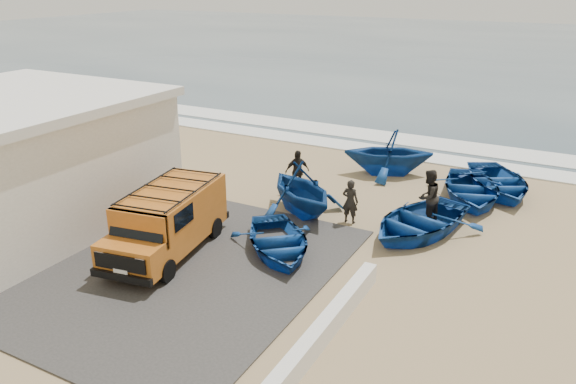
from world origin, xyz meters
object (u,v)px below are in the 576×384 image
at_px(boat_far_right, 498,181).
at_px(boat_mid_right, 471,189).
at_px(parapet, 326,327).
at_px(van, 168,219).
at_px(boat_near_left, 278,242).
at_px(fisherman_back, 297,171).
at_px(boat_mid_left, 301,189).
at_px(fisherman_front, 350,201).
at_px(boat_far_left, 389,152).
at_px(building, 1,162).
at_px(fisherman_middle, 428,197).
at_px(boat_near_right, 419,221).

bearing_deg(boat_far_right, boat_mid_right, -146.97).
relative_size(parapet, boat_far_right, 1.39).
bearing_deg(van, boat_near_left, 17.53).
bearing_deg(boat_mid_right, fisherman_back, -177.63).
bearing_deg(boat_mid_left, parapet, -113.53).
height_order(fisherman_front, fisherman_back, fisherman_back).
height_order(parapet, boat_far_left, boat_far_left).
distance_m(building, van, 6.55).
xyz_separation_m(parapet, fisherman_front, (-2.04, 6.43, 0.51)).
relative_size(boat_mid_right, boat_far_right, 0.99).
bearing_deg(boat_far_right, van, -156.47).
bearing_deg(van, boat_mid_left, 55.20).
bearing_deg(van, parapet, -25.09).
bearing_deg(fisherman_middle, boat_far_left, -125.16).
bearing_deg(fisherman_back, parapet, -106.79).
distance_m(boat_far_right, fisherman_front, 6.78).
height_order(van, fisherman_middle, van).
distance_m(parapet, boat_near_left, 4.49).
relative_size(van, boat_near_left, 1.34).
height_order(parapet, boat_mid_left, boat_mid_left).
relative_size(parapet, boat_mid_left, 1.66).
distance_m(building, boat_far_left, 14.83).
bearing_deg(boat_mid_left, building, 156.65).
height_order(van, boat_far_right, van).
xyz_separation_m(boat_mid_left, fisherman_front, (1.84, 0.10, -0.17)).
bearing_deg(fisherman_front, building, 25.12).
bearing_deg(boat_near_right, fisherman_back, -178.34).
bearing_deg(boat_mid_left, boat_far_right, -11.57).
height_order(van, boat_mid_right, van).
distance_m(building, fisherman_back, 10.48).
height_order(boat_mid_right, fisherman_back, fisherman_back).
distance_m(parapet, fisherman_middle, 7.70).
distance_m(boat_mid_left, fisherman_front, 1.85).
height_order(boat_mid_left, fisherman_back, boat_mid_left).
relative_size(fisherman_front, fisherman_middle, 0.82).
xyz_separation_m(boat_near_right, boat_mid_right, (0.91, 3.86, -0.02)).
bearing_deg(parapet, fisherman_middle, 87.74).
relative_size(boat_mid_left, boat_far_left, 0.97).
bearing_deg(building, van, 6.67).
xyz_separation_m(building, fisherman_back, (7.50, 7.20, -1.31)).
relative_size(fisherman_front, fisherman_back, 0.92).
bearing_deg(boat_mid_left, boat_near_left, -130.91).
xyz_separation_m(boat_mid_right, boat_far_right, (0.76, 1.36, 0.00)).
bearing_deg(van, boat_far_right, 42.43).
bearing_deg(fisherman_middle, fisherman_front, -40.93).
bearing_deg(boat_near_left, boat_mid_left, 63.95).
distance_m(boat_mid_right, boat_far_right, 1.56).
distance_m(fisherman_front, fisherman_middle, 2.66).
bearing_deg(van, building, 177.63).
height_order(parapet, fisherman_front, fisherman_front).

